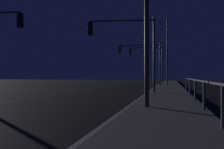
{
  "coord_description": "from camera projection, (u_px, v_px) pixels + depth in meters",
  "views": [
    {
      "loc": [
        7.35,
        -1.67,
        1.28
      ],
      "look_at": [
        1.75,
        22.58,
        1.39
      ],
      "focal_mm": 40.44,
      "sensor_mm": 36.0,
      "label": 1
    }
  ],
  "objects": [
    {
      "name": "traffic_light_mid_right",
      "position": [
        141.0,
        55.0,
        30.58
      ],
      "size": [
        5.17,
        0.34,
        5.1
      ],
      "color": "#2D3033",
      "rests_on": "sidewalk_right"
    },
    {
      "name": "street_lamp_median",
      "position": [
        166.0,
        45.0,
        31.75
      ],
      "size": [
        1.44,
        1.36,
        8.4
      ],
      "color": "#4C4C51",
      "rests_on": "sidewalk_right"
    },
    {
      "name": "barrier_fence",
      "position": [
        204.0,
        88.0,
        8.42
      ],
      "size": [
        0.09,
        18.55,
        0.98
      ],
      "color": "#59595E",
      "rests_on": "sidewalk_right"
    },
    {
      "name": "traffic_light_mid_left",
      "position": [
        147.0,
        57.0,
        35.22
      ],
      "size": [
        4.71,
        0.34,
        5.31
      ],
      "color": "#2D3033",
      "rests_on": "sidewalk_right"
    },
    {
      "name": "sidewalk_right",
      "position": [
        169.0,
        92.0,
        18.69
      ],
      "size": [
        2.69,
        77.0,
        0.14
      ],
      "primitive_type": "cube",
      "color": "gray",
      "rests_on": "ground"
    },
    {
      "name": "ground_plane",
      "position": [
        77.0,
        91.0,
        20.32
      ],
      "size": [
        112.0,
        112.0,
        0.0
      ],
      "primitive_type": "plane",
      "color": "black",
      "rests_on": "ground"
    },
    {
      "name": "traffic_light_far_left",
      "position": [
        124.0,
        38.0,
        17.65
      ],
      "size": [
        4.75,
        0.85,
        5.26
      ],
      "color": "#4C4C51",
      "rests_on": "sidewalk_right"
    },
    {
      "name": "lane_markings_center",
      "position": [
        90.0,
        89.0,
        23.73
      ],
      "size": [
        0.14,
        50.0,
        0.01
      ],
      "color": "silver",
      "rests_on": "ground"
    },
    {
      "name": "lane_edge_line",
      "position": [
        152.0,
        89.0,
        23.92
      ],
      "size": [
        0.14,
        53.0,
        0.01
      ],
      "color": "silver",
      "rests_on": "ground"
    }
  ]
}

